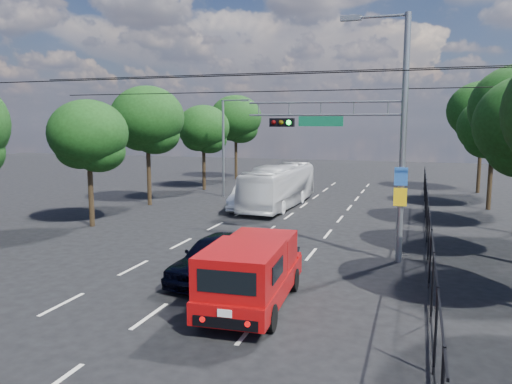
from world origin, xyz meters
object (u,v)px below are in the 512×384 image
at_px(white_bus, 279,186).
at_px(signal_mast, 371,128).
at_px(white_van, 248,197).
at_px(navy_hatchback, 217,257).
at_px(red_pickup, 252,271).

bearing_deg(white_bus, signal_mast, -56.52).
xyz_separation_m(white_bus, white_van, (-1.58, -1.48, -0.57)).
height_order(navy_hatchback, white_bus, white_bus).
xyz_separation_m(signal_mast, white_van, (-8.28, 9.45, -4.46)).
bearing_deg(red_pickup, navy_hatchback, 133.17).
bearing_deg(navy_hatchback, red_pickup, -40.24).
xyz_separation_m(signal_mast, white_bus, (-6.70, 10.93, -3.89)).
distance_m(signal_mast, navy_hatchback, 7.78).
bearing_deg(navy_hatchback, white_van, 111.01).
bearing_deg(red_pickup, white_bus, 102.91).
height_order(white_bus, white_van, white_bus).
relative_size(navy_hatchback, white_bus, 0.48).
height_order(red_pickup, white_van, red_pickup).
bearing_deg(white_van, navy_hatchback, -81.01).
distance_m(navy_hatchback, white_bus, 15.32).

